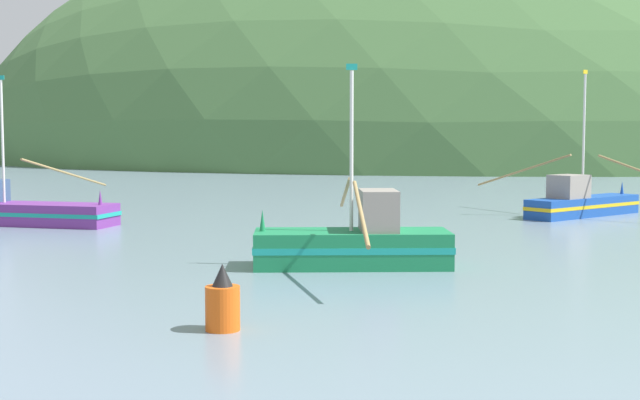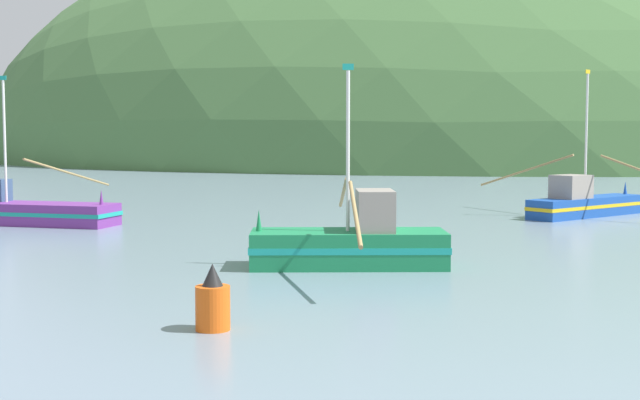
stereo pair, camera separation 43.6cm
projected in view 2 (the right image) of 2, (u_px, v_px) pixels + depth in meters
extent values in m
ellipsoid|color=#47703D|center=(441.00, 150.00, 219.22)|extent=(198.92, 159.13, 96.03)
ellipsoid|color=#47703D|center=(438.00, 158.00, 150.33)|extent=(162.20, 129.76, 84.31)
cube|color=#6B2D84|center=(11.00, 213.00, 40.77)|extent=(10.70, 2.52, 1.05)
cube|color=teal|center=(11.00, 212.00, 40.77)|extent=(10.80, 2.55, 0.19)
cone|color=#6B2D84|center=(101.00, 197.00, 39.40)|extent=(0.21, 0.21, 0.70)
cylinder|color=silver|center=(5.00, 142.00, 40.56)|extent=(0.12, 0.12, 5.82)
cube|color=teal|center=(3.00, 78.00, 40.33)|extent=(0.36, 0.04, 0.20)
cylinder|color=#997F4C|center=(70.00, 173.00, 45.63)|extent=(0.33, 8.17, 1.86)
cube|color=#197A47|center=(348.00, 249.00, 27.61)|extent=(6.70, 3.83, 1.18)
cube|color=teal|center=(348.00, 247.00, 27.61)|extent=(6.77, 3.87, 0.21)
cone|color=#197A47|center=(259.00, 220.00, 27.49)|extent=(0.24, 0.24, 0.70)
cube|color=gray|center=(375.00, 210.00, 27.53)|extent=(1.65, 2.22, 1.33)
cylinder|color=silver|center=(348.00, 151.00, 27.36)|extent=(0.12, 0.12, 5.18)
cube|color=teal|center=(348.00, 67.00, 27.15)|extent=(0.36, 0.12, 0.20)
cylinder|color=#997F4C|center=(355.00, 212.00, 23.81)|extent=(1.45, 5.00, 1.46)
cylinder|color=#997F4C|center=(343.00, 193.00, 31.17)|extent=(1.45, 5.00, 1.46)
cube|color=#19479E|center=(586.00, 207.00, 44.49)|extent=(6.17, 7.28, 1.01)
cube|color=gold|center=(586.00, 206.00, 44.49)|extent=(6.23, 7.35, 0.18)
cone|color=#19479E|center=(625.00, 188.00, 46.67)|extent=(0.28, 0.28, 0.70)
cube|color=gray|center=(571.00, 187.00, 43.58)|extent=(2.29, 2.36, 1.21)
cylinder|color=silver|center=(586.00, 136.00, 44.13)|extent=(0.12, 0.12, 6.41)
cube|color=gold|center=(588.00, 72.00, 43.87)|extent=(0.24, 0.30, 0.20)
cylinder|color=#997F4C|center=(525.00, 171.00, 47.49)|extent=(5.11, 4.00, 2.01)
cylinder|color=#E55914|center=(213.00, 308.00, 18.72)|extent=(0.77, 0.77, 0.98)
cone|color=black|center=(212.00, 275.00, 18.66)|extent=(0.46, 0.46, 0.50)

